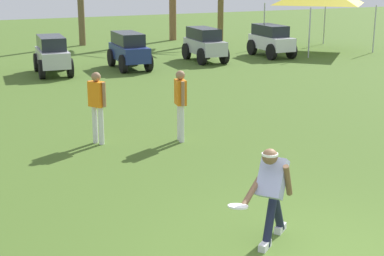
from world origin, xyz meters
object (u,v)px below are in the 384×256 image
object	(u,v)px
frisbee_thrower	(272,189)
parked_car_slot_e	(204,43)
parked_car_slot_d	(129,49)
parked_car_slot_f	(271,40)
parked_car_slot_c	(52,54)
frisbee_in_flight	(238,206)
teammate_near_sideline	(180,99)
teammate_midfield	(97,101)

from	to	relation	value
frisbee_thrower	parked_car_slot_e	distance (m)	16.48
parked_car_slot_d	parked_car_slot_f	size ratio (longest dim) A/B	1.00
frisbee_thrower	parked_car_slot_c	xyz separation A→B (m)	(0.35, 14.76, -0.07)
frisbee_in_flight	parked_car_slot_c	world-z (taller)	parked_car_slot_c
parked_car_slot_f	parked_car_slot_d	bearing A→B (deg)	-177.00
frisbee_thrower	parked_car_slot_d	world-z (taller)	frisbee_thrower
parked_car_slot_d	parked_car_slot_e	size ratio (longest dim) A/B	1.00
frisbee_thrower	teammate_near_sideline	xyz separation A→B (m)	(0.95, 5.05, 0.15)
frisbee_in_flight	parked_car_slot_c	distance (m)	15.05
frisbee_thrower	teammate_midfield	bearing A→B (deg)	97.32
frisbee_thrower	frisbee_in_flight	size ratio (longest dim) A/B	3.80
frisbee_in_flight	teammate_near_sideline	world-z (taller)	teammate_near_sideline
teammate_midfield	parked_car_slot_e	bearing A→B (deg)	52.21
frisbee_thrower	parked_car_slot_c	size ratio (longest dim) A/B	0.56
parked_car_slot_c	parked_car_slot_f	xyz separation A→B (m)	(9.42, 0.30, 0.00)
parked_car_slot_e	parked_car_slot_d	bearing A→B (deg)	-173.57
teammate_near_sideline	parked_car_slot_e	size ratio (longest dim) A/B	0.63
frisbee_thrower	parked_car_slot_f	world-z (taller)	frisbee_thrower
parked_car_slot_c	parked_car_slot_f	bearing A→B (deg)	1.82
parked_car_slot_c	frisbee_in_flight	bearing A→B (deg)	-93.92
parked_car_slot_c	parked_car_slot_f	size ratio (longest dim) A/B	1.02
frisbee_in_flight	parked_car_slot_e	distance (m)	16.99
teammate_midfield	parked_car_slot_c	distance (m)	9.18
teammate_near_sideline	parked_car_slot_c	size ratio (longest dim) A/B	0.63
teammate_midfield	parked_car_slot_f	distance (m)	14.10
parked_car_slot_e	frisbee_thrower	bearing A→B (deg)	-113.63
frisbee_thrower	teammate_midfield	size ratio (longest dim) A/B	0.89
parked_car_slot_f	teammate_near_sideline	bearing A→B (deg)	-131.39
teammate_near_sideline	teammate_midfield	size ratio (longest dim) A/B	1.00
parked_car_slot_f	frisbee_thrower	bearing A→B (deg)	-122.98
parked_car_slot_c	parked_car_slot_e	size ratio (longest dim) A/B	1.01
parked_car_slot_d	parked_car_slot_e	xyz separation A→B (m)	(3.38, 0.38, 0.00)
teammate_near_sideline	parked_car_slot_d	world-z (taller)	teammate_near_sideline
frisbee_thrower	teammate_near_sideline	size ratio (longest dim) A/B	0.89
parked_car_slot_c	parked_car_slot_d	bearing A→B (deg)	-0.88
teammate_midfield	parked_car_slot_e	size ratio (longest dim) A/B	0.63
teammate_near_sideline	parked_car_slot_f	distance (m)	13.34
frisbee_in_flight	parked_car_slot_e	world-z (taller)	parked_car_slot_e
parked_car_slot_d	frisbee_thrower	bearing A→B (deg)	-102.37
parked_car_slot_c	parked_car_slot_e	xyz separation A→B (m)	(6.25, 0.34, 0.00)
teammate_near_sideline	parked_car_slot_e	world-z (taller)	teammate_near_sideline
parked_car_slot_d	frisbee_in_flight	bearing A→B (deg)	-104.60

